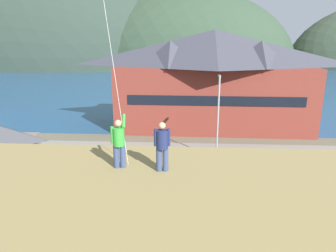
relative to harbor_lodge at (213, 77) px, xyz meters
The scene contains 17 objects.
ground_plane 23.84m from the harbor_lodge, 105.40° to the right, with size 600.00×600.00×0.00m, color #66604C.
parking_lot_pad 19.27m from the harbor_lodge, 109.59° to the right, with size 40.00×20.00×0.10m, color gray.
bay_water 38.91m from the harbor_lodge, 99.14° to the left, with size 360.00×84.00×0.03m, color navy.
far_hill_east_peak 110.02m from the harbor_lodge, 122.18° to the left, with size 110.52×61.17×74.91m, color #2D3D33.
far_hill_center_saddle 98.45m from the harbor_lodge, 91.74° to the left, with size 89.05×72.89×61.68m, color #334733.
harbor_lodge is the anchor object (origin of this frame).
storage_shed_waterside 5.95m from the harbor_lodge, behind, with size 6.20×4.57×4.01m.
wharf_dock 14.06m from the harbor_lodge, 118.40° to the left, with size 3.20×10.58×0.70m.
moored_boat_wharfside 14.81m from the harbor_lodge, 134.34° to the left, with size 2.65×7.41×2.16m.
parked_car_mid_row_near 23.91m from the harbor_lodge, 111.04° to the right, with size 4.33×2.33×1.82m.
parked_car_mid_row_center 21.47m from the harbor_lodge, 79.82° to the right, with size 4.33×2.32×1.82m.
parked_car_front_row_red 22.66m from the harbor_lodge, 97.93° to the right, with size 4.21×2.08×1.82m.
parked_car_lone_by_shed 16.40m from the harbor_lodge, 74.10° to the right, with size 4.33×2.31×1.82m.
parked_car_front_row_end 15.63m from the harbor_lodge, 96.91° to the right, with size 4.35×2.36×1.82m.
parking_light_pole 11.73m from the harbor_lodge, 92.11° to the right, with size 0.24×0.78×7.90m.
person_kite_flyer 29.91m from the harbor_lodge, 100.98° to the right, with size 0.52×0.68×1.86m.
person_companion 29.87m from the harbor_lodge, 98.02° to the right, with size 0.55×0.40×1.74m.
Camera 1 is at (2.70, -17.33, 11.12)m, focal length 33.25 mm.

